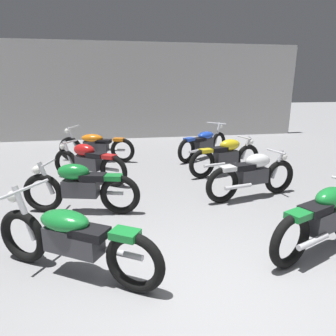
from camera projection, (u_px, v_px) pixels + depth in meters
ground_plane at (224, 307)px, 2.91m from camera, size 60.00×60.00×0.00m
back_wall at (138, 92)px, 11.60m from camera, size 13.01×0.24×3.60m
motorcycle_left_row_0 at (73, 239)px, 3.29m from camera, size 1.90×1.24×0.97m
motorcycle_left_row_1 at (80, 187)px, 4.92m from camera, size 1.94×0.65×0.88m
motorcycle_left_row_2 at (88, 162)px, 6.49m from camera, size 1.66×1.24×0.88m
motorcycle_left_row_3 at (96, 145)px, 8.25m from camera, size 2.10×0.90×0.97m
motorcycle_right_row_0 at (324, 218)px, 3.78m from camera, size 1.86×0.86×0.88m
motorcycle_right_row_1 at (253, 174)px, 5.59m from camera, size 1.95×0.65×0.88m
motorcycle_right_row_2 at (226, 156)px, 7.04m from camera, size 1.93×0.71×0.88m
motorcycle_right_row_3 at (204, 143)px, 8.65m from camera, size 1.83×1.36×0.97m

